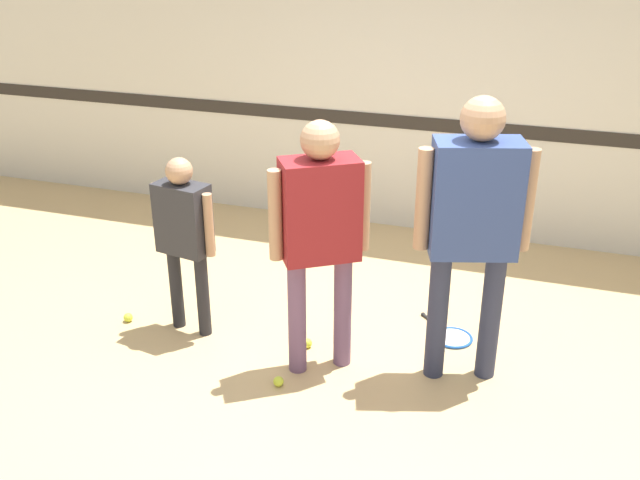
{
  "coord_description": "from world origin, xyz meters",
  "views": [
    {
      "loc": [
        1.2,
        -3.72,
        2.7
      ],
      "look_at": [
        -0.04,
        0.04,
        0.91
      ],
      "focal_mm": 40.0,
      "sensor_mm": 36.0,
      "label": 1
    }
  ],
  "objects": [
    {
      "name": "ground_plane",
      "position": [
        0.0,
        0.0,
        0.0
      ],
      "size": [
        16.0,
        16.0,
        0.0
      ],
      "primitive_type": "plane",
      "color": "tan"
    },
    {
      "name": "wall_back",
      "position": [
        0.0,
        2.53,
        1.6
      ],
      "size": [
        16.0,
        0.07,
        3.2
      ],
      "color": "silver",
      "rests_on": "ground_plane"
    },
    {
      "name": "person_instructor",
      "position": [
        -0.04,
        0.04,
        1.03
      ],
      "size": [
        0.54,
        0.47,
        1.66
      ],
      "rotation": [
        0.0,
        0.0,
        0.58
      ],
      "color": "#6B4C70",
      "rests_on": "ground_plane"
    },
    {
      "name": "person_student_left",
      "position": [
        -1.06,
        0.18,
        0.8
      ],
      "size": [
        0.48,
        0.26,
        1.29
      ],
      "rotation": [
        0.0,
        0.0,
        -0.17
      ],
      "color": "#232328",
      "rests_on": "ground_plane"
    },
    {
      "name": "person_student_right",
      "position": [
        0.84,
        0.23,
        1.13
      ],
      "size": [
        0.67,
        0.42,
        1.82
      ],
      "rotation": [
        0.0,
        0.0,
        -2.84
      ],
      "color": "#2D334C",
      "rests_on": "ground_plane"
    },
    {
      "name": "racket_spare_on_floor",
      "position": [
        0.73,
        0.66,
        0.01
      ],
      "size": [
        0.47,
        0.47,
        0.03
      ],
      "rotation": [
        0.0,
        0.0,
        2.37
      ],
      "color": "blue",
      "rests_on": "ground_plane"
    },
    {
      "name": "tennis_ball_near_instructor",
      "position": [
        -0.22,
        -0.26,
        0.03
      ],
      "size": [
        0.07,
        0.07,
        0.07
      ],
      "primitive_type": "sphere",
      "color": "#CCE038",
      "rests_on": "ground_plane"
    },
    {
      "name": "tennis_ball_by_spare_racket",
      "position": [
        0.94,
        0.88,
        0.03
      ],
      "size": [
        0.07,
        0.07,
        0.07
      ],
      "primitive_type": "sphere",
      "color": "#CCE038",
      "rests_on": "ground_plane"
    },
    {
      "name": "tennis_ball_stray_left",
      "position": [
        -0.2,
        0.22,
        0.03
      ],
      "size": [
        0.07,
        0.07,
        0.07
      ],
      "primitive_type": "sphere",
      "color": "#CCE038",
      "rests_on": "ground_plane"
    },
    {
      "name": "tennis_ball_stray_right",
      "position": [
        -1.56,
        0.13,
        0.03
      ],
      "size": [
        0.07,
        0.07,
        0.07
      ],
      "primitive_type": "sphere",
      "color": "#CCE038",
      "rests_on": "ground_plane"
    }
  ]
}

